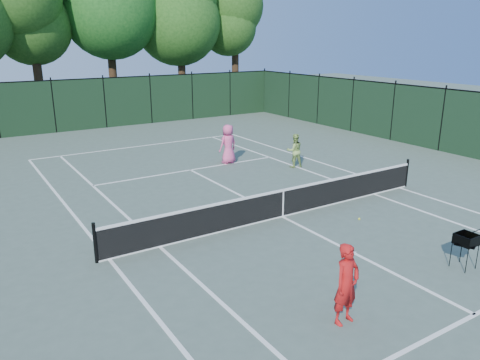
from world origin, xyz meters
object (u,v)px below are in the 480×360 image
coach (347,284)px  ball_hopper (466,240)px  player_pink (228,144)px  loose_ball_midcourt (359,219)px  player_green (295,151)px

coach → ball_hopper: bearing=-4.4°
coach → player_pink: (4.35, 11.66, 0.04)m
loose_ball_midcourt → player_green: bearing=69.8°
coach → player_pink: size_ratio=0.95×
player_green → loose_ball_midcourt: (-2.18, -5.91, -0.69)m
coach → loose_ball_midcourt: size_ratio=24.33×
coach → loose_ball_midcourt: (4.24, 3.67, -0.80)m
player_pink → ball_hopper: player_pink is taller
player_green → ball_hopper: size_ratio=1.65×
coach → player_green: size_ratio=1.14×
player_green → coach: bearing=74.1°
coach → player_pink: 12.44m
player_green → ball_hopper: bearing=94.0°
player_pink → ball_hopper: (-0.29, -11.55, -0.13)m
coach → ball_hopper: coach is taller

